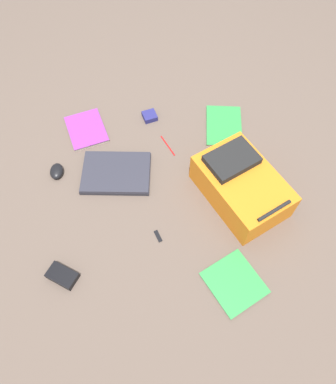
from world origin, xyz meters
TOP-DOWN VIEW (x-y plane):
  - ground_plane at (0.00, 0.00)m, footprint 4.03×4.03m
  - backpack at (-0.32, 0.12)m, footprint 0.40×0.50m
  - laptop at (0.23, -0.14)m, footprint 0.39×0.32m
  - book_blue at (-0.15, 0.53)m, footprint 0.27×0.28m
  - book_red at (-0.39, -0.29)m, footprint 0.26×0.32m
  - book_comic at (0.33, -0.46)m, footprint 0.21×0.26m
  - computer_mouse at (0.51, -0.22)m, footprint 0.08×0.10m
  - power_brick at (0.54, 0.31)m, footprint 0.14×0.14m
  - pen_black at (-0.07, -0.25)m, footprint 0.04×0.14m
  - earbud_pouch at (-0.02, -0.46)m, footprint 0.08×0.08m
  - usb_stick at (0.11, 0.24)m, footprint 0.03×0.06m

SIDE VIEW (x-z plane):
  - ground_plane at x=0.00m, z-range 0.00..0.00m
  - pen_black at x=-0.07m, z-range 0.00..0.01m
  - usb_stick at x=0.11m, z-range 0.00..0.01m
  - book_blue at x=-0.15m, z-range 0.00..0.02m
  - book_red at x=-0.39m, z-range 0.00..0.02m
  - book_comic at x=0.33m, z-range 0.00..0.02m
  - earbud_pouch at x=-0.02m, z-range 0.00..0.03m
  - laptop at x=0.23m, z-range 0.00..0.03m
  - power_brick at x=0.54m, z-range 0.00..0.03m
  - computer_mouse at x=0.51m, z-range 0.00..0.04m
  - backpack at x=-0.32m, z-range -0.01..0.19m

